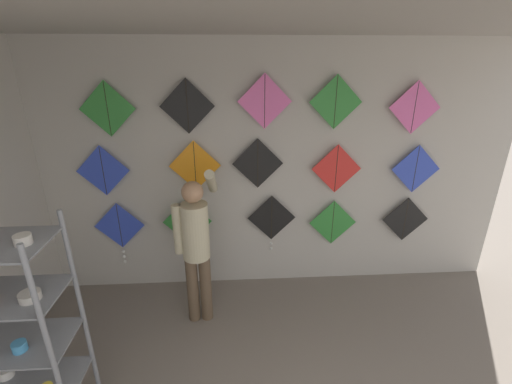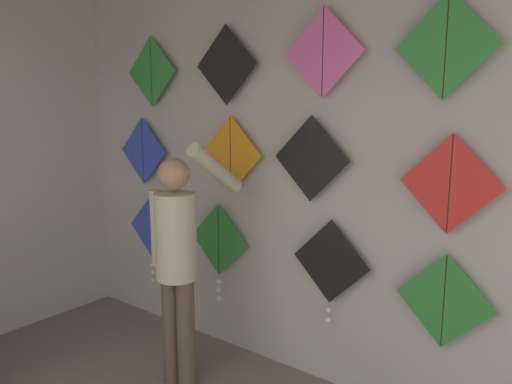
# 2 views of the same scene
# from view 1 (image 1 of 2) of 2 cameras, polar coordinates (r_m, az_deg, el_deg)

# --- Properties ---
(back_panel) EXTENTS (5.60, 0.06, 2.80)m
(back_panel) POSITION_cam_1_polar(r_m,az_deg,el_deg) (3.83, 1.24, 3.32)
(back_panel) COLOR #BCB7AD
(back_panel) RESTS_ON ground
(ceiling_slab) EXTENTS (5.60, 4.22, 0.04)m
(ceiling_slab) POSITION_cam_1_polar(r_m,az_deg,el_deg) (1.94, 6.36, 28.35)
(ceiling_slab) COLOR #A8A399
(shopkeeper) EXTENTS (0.42, 0.58, 1.64)m
(shopkeeper) POSITION_cam_1_polar(r_m,az_deg,el_deg) (3.42, -9.96, -7.99)
(shopkeeper) COLOR brown
(shopkeeper) RESTS_ON ground
(kite_0) EXTENTS (0.55, 0.04, 0.76)m
(kite_0) POSITION_cam_1_polar(r_m,az_deg,el_deg) (4.19, -21.72, -5.74)
(kite_0) COLOR blue
(kite_1) EXTENTS (0.55, 0.04, 0.76)m
(kite_1) POSITION_cam_1_polar(r_m,az_deg,el_deg) (4.00, -11.33, -5.40)
(kite_1) COLOR #338C38
(kite_2) EXTENTS (0.55, 0.04, 0.69)m
(kite_2) POSITION_cam_1_polar(r_m,az_deg,el_deg) (3.96, 2.60, -4.66)
(kite_2) COLOR black
(kite_3) EXTENTS (0.55, 0.01, 0.55)m
(kite_3) POSITION_cam_1_polar(r_m,az_deg,el_deg) (4.12, 12.65, -5.01)
(kite_3) COLOR #338C38
(kite_4) EXTENTS (0.55, 0.01, 0.55)m
(kite_4) POSITION_cam_1_polar(r_m,az_deg,el_deg) (4.43, 23.61, -4.20)
(kite_4) COLOR black
(kite_5) EXTENTS (0.55, 0.01, 0.55)m
(kite_5) POSITION_cam_1_polar(r_m,az_deg,el_deg) (3.97, -24.14, 3.23)
(kite_5) COLOR blue
(kite_6) EXTENTS (0.55, 0.01, 0.55)m
(kite_6) POSITION_cam_1_polar(r_m,az_deg,el_deg) (3.73, -10.15, 4.32)
(kite_6) COLOR orange
(kite_7) EXTENTS (0.55, 0.01, 0.55)m
(kite_7) POSITION_cam_1_polar(r_m,az_deg,el_deg) (3.70, 0.28, 4.75)
(kite_7) COLOR black
(kite_8) EXTENTS (0.55, 0.01, 0.55)m
(kite_8) POSITION_cam_1_polar(r_m,az_deg,el_deg) (3.88, 13.25, 3.77)
(kite_8) COLOR red
(kite_9) EXTENTS (0.55, 0.01, 0.55)m
(kite_9) POSITION_cam_1_polar(r_m,az_deg,el_deg) (4.23, 25.06, 3.47)
(kite_9) COLOR blue
(kite_10) EXTENTS (0.55, 0.01, 0.55)m
(kite_10) POSITION_cam_1_polar(r_m,az_deg,el_deg) (3.79, -23.52, 12.58)
(kite_10) COLOR #338C38
(kite_11) EXTENTS (0.55, 0.01, 0.55)m
(kite_11) POSITION_cam_1_polar(r_m,az_deg,el_deg) (3.60, -11.39, 13.82)
(kite_11) COLOR black
(kite_12) EXTENTS (0.55, 0.01, 0.55)m
(kite_12) POSITION_cam_1_polar(r_m,az_deg,el_deg) (3.58, 1.41, 14.84)
(kite_12) COLOR pink
(kite_13) EXTENTS (0.55, 0.01, 0.55)m
(kite_13) POSITION_cam_1_polar(r_m,az_deg,el_deg) (3.72, 13.14, 14.37)
(kite_13) COLOR #338C38
(kite_14) EXTENTS (0.55, 0.01, 0.55)m
(kite_14) POSITION_cam_1_polar(r_m,az_deg,el_deg) (4.04, 24.94, 12.64)
(kite_14) COLOR pink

